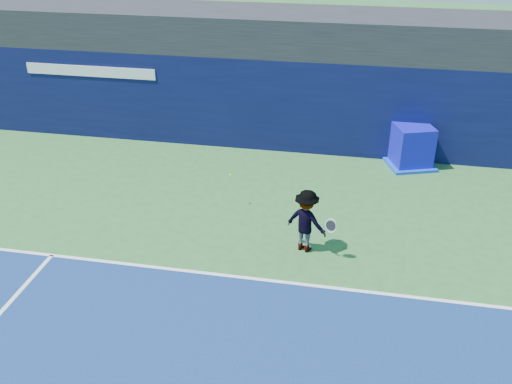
% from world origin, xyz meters
% --- Properties ---
extents(ground, '(80.00, 80.00, 0.00)m').
position_xyz_m(ground, '(0.00, 0.00, 0.00)').
color(ground, '#2E672F').
rests_on(ground, ground).
extents(baseline, '(24.00, 0.10, 0.01)m').
position_xyz_m(baseline, '(0.00, 3.00, 0.01)').
color(baseline, white).
rests_on(baseline, ground).
extents(stadium_band, '(36.00, 3.00, 1.20)m').
position_xyz_m(stadium_band, '(0.00, 11.50, 3.60)').
color(stadium_band, black).
rests_on(stadium_band, back_wall_assembly).
extents(back_wall_assembly, '(36.00, 1.03, 3.00)m').
position_xyz_m(back_wall_assembly, '(-0.00, 10.50, 1.50)').
color(back_wall_assembly, '#0A0D37').
rests_on(back_wall_assembly, ground).
extents(equipment_cart, '(1.73, 1.73, 1.30)m').
position_xyz_m(equipment_cart, '(3.50, 9.75, 0.59)').
color(equipment_cart, '#0F0DBA').
rests_on(equipment_cart, ground).
extents(tennis_player, '(1.31, 0.92, 1.57)m').
position_xyz_m(tennis_player, '(0.83, 4.40, 0.78)').
color(tennis_player, white).
rests_on(tennis_player, ground).
extents(tennis_ball, '(0.06, 0.06, 0.06)m').
position_xyz_m(tennis_ball, '(-1.40, 6.17, 0.92)').
color(tennis_ball, '#D9EE1A').
rests_on(tennis_ball, ground).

